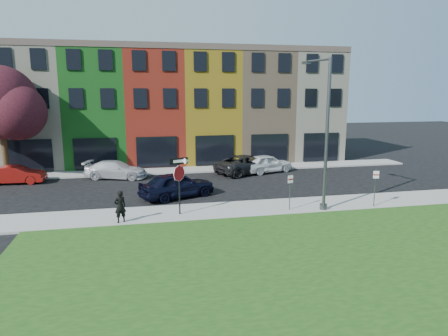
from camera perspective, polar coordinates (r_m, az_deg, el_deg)
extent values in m
plane|color=black|center=(19.99, 7.33, -8.30)|extent=(120.00, 120.00, 0.00)
cube|color=gray|center=(23.33, 9.57, -5.40)|extent=(40.00, 3.00, 0.12)
cube|color=gray|center=(33.60, -5.99, -0.30)|extent=(40.00, 2.40, 0.12)
cube|color=beige|center=(39.98, -24.66, 7.69)|extent=(5.00, 10.00, 10.00)
cube|color=#248426|center=(39.20, -17.45, 8.14)|extent=(5.00, 10.00, 10.00)
cube|color=red|center=(39.05, -10.06, 8.46)|extent=(5.00, 10.00, 10.00)
cube|color=gold|center=(39.54, -2.72, 8.64)|extent=(5.00, 10.00, 10.00)
cube|color=#8C755A|center=(40.64, 4.34, 8.68)|extent=(5.00, 10.00, 10.00)
cube|color=beige|center=(42.31, 10.93, 8.60)|extent=(5.00, 10.00, 10.00)
cube|color=black|center=(34.53, -5.41, 2.44)|extent=(30.00, 0.12, 2.60)
cylinder|color=black|center=(21.13, -6.40, -2.71)|extent=(0.08, 0.08, 2.95)
cylinder|color=silver|center=(20.95, -6.44, -0.76)|extent=(0.83, 0.33, 0.87)
cylinder|color=maroon|center=(20.93, -6.43, -0.78)|extent=(0.79, 0.30, 0.83)
cube|color=black|center=(20.83, -6.48, 0.99)|extent=(1.00, 0.39, 0.34)
cube|color=silver|center=(20.80, -6.47, 0.97)|extent=(0.63, 0.24, 0.14)
imported|color=black|center=(20.51, -14.62, -5.35)|extent=(0.85, 0.79, 1.62)
imported|color=black|center=(25.06, -6.73, -2.42)|extent=(5.35, 6.13, 1.62)
imported|color=maroon|center=(32.35, -27.59, -0.85)|extent=(1.69, 4.10, 1.32)
imported|color=silver|center=(31.49, -15.18, -0.23)|extent=(4.30, 5.65, 1.36)
imported|color=black|center=(32.28, 3.31, 0.55)|extent=(6.61, 7.35, 1.52)
imported|color=white|center=(32.82, 6.12, 0.67)|extent=(4.50, 5.53, 1.51)
cylinder|color=#484B4E|center=(22.12, 14.47, 4.48)|extent=(0.18, 0.18, 8.17)
cylinder|color=#484B4E|center=(22.88, 14.01, -5.36)|extent=(0.40, 0.40, 0.30)
cylinder|color=#484B4E|center=(22.85, 13.35, 14.74)|extent=(0.54, 1.98, 0.12)
cube|color=#484B4E|center=(23.73, 11.69, 14.53)|extent=(0.36, 0.59, 0.16)
cylinder|color=#484B4E|center=(22.19, 9.39, -3.40)|extent=(0.05, 0.05, 2.00)
cube|color=silver|center=(22.00, 9.48, -1.60)|extent=(0.32, 0.09, 0.42)
cube|color=maroon|center=(21.98, 9.50, -1.61)|extent=(0.31, 0.08, 0.06)
cylinder|color=#484B4E|center=(24.15, 20.75, -2.66)|extent=(0.05, 0.05, 2.12)
cube|color=silver|center=(23.96, 20.91, -0.90)|extent=(0.31, 0.10, 0.42)
cube|color=maroon|center=(23.95, 20.94, -0.91)|extent=(0.31, 0.09, 0.06)
cylinder|color=#322210|center=(34.12, -28.80, 1.85)|extent=(0.44, 0.44, 3.73)
sphere|color=black|center=(33.83, -29.38, 8.15)|extent=(5.42, 5.42, 5.42)
sphere|color=black|center=(32.69, -27.42, 7.09)|extent=(4.06, 4.06, 4.06)
sphere|color=black|center=(34.26, -28.83, 9.81)|extent=(3.25, 3.25, 3.25)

